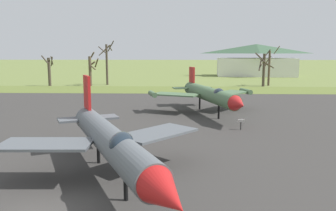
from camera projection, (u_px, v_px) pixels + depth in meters
asphalt_apron at (115, 130)px, 29.82m from camera, size 80.65×52.55×0.05m
grass_verge_strip at (149, 90)px, 61.68m from camera, size 140.65×12.00×0.06m
jet_fighter_front_right at (112, 142)px, 17.37m from camera, size 10.41×15.06×5.20m
jet_fighter_rear_center at (209, 94)px, 36.90m from camera, size 12.26×15.66×4.93m
info_placard_rear_center at (241, 123)px, 29.63m from camera, size 0.58×0.23×1.00m
bare_tree_far_left at (49, 70)px, 68.50m from camera, size 2.35×2.36×6.17m
bare_tree_left_of_center at (91, 69)px, 68.66m from camera, size 2.35×3.05×6.89m
bare_tree_center at (107, 61)px, 70.88m from camera, size 3.44×3.45×9.17m
bare_tree_right_of_center at (264, 68)px, 67.43m from camera, size 3.66×3.19×7.35m
bare_tree_far_right at (269, 66)px, 69.10m from camera, size 3.76×3.90×8.04m
visitor_building at (256, 60)px, 97.59m from camera, size 23.50×12.75×9.09m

